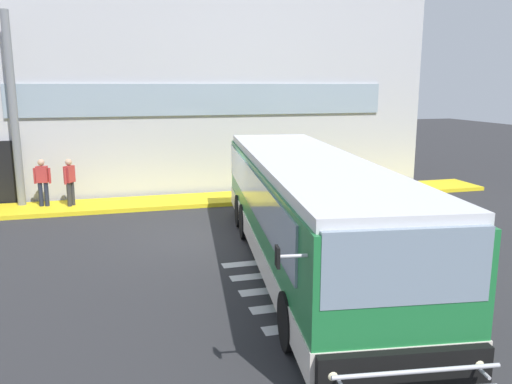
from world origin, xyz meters
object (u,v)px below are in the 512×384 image
Objects in this scene: passenger_near_column at (43,179)px; passenger_by_doorway at (70,180)px; entry_support_column at (13,111)px; bus_main_foreground at (306,214)px.

passenger_near_column is 1.00× the size of passenger_by_doorway.
passenger_near_column is (0.80, -0.39, -2.38)m from entry_support_column.
bus_main_foreground is at bearing -47.49° from entry_support_column.
bus_main_foreground reaches higher than passenger_near_column.
passenger_by_doorway is (1.72, -0.61, -2.41)m from entry_support_column.
bus_main_foreground is 7.30× the size of passenger_near_column.
bus_main_foreground is at bearing -49.27° from passenger_near_column.
bus_main_foreground is (7.66, -8.36, -2.16)m from entry_support_column.
entry_support_column is at bearing 160.44° from passenger_by_doorway.
bus_main_foreground is at bearing -52.51° from passenger_by_doorway.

